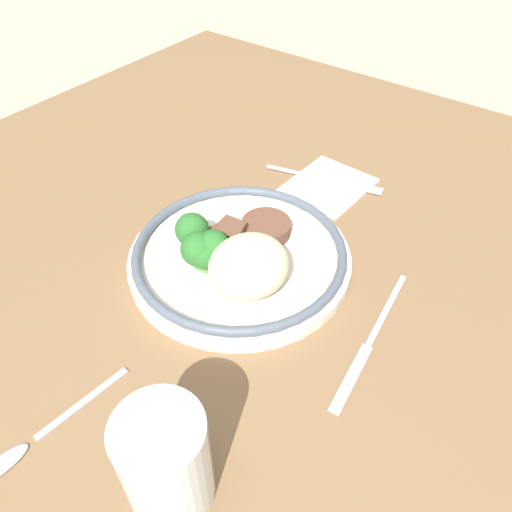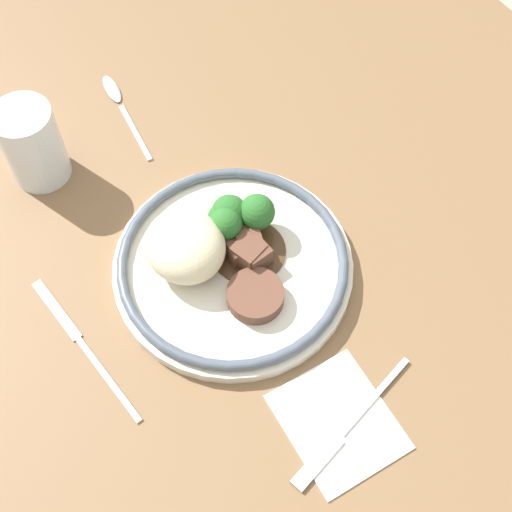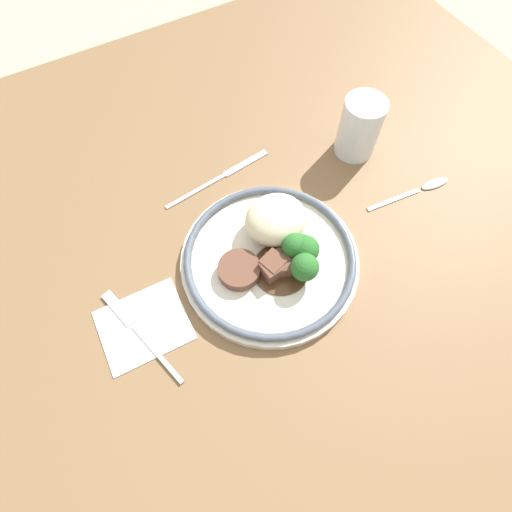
# 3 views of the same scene
# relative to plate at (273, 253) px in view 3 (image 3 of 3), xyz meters

# --- Properties ---
(ground_plane) EXTENTS (8.00, 8.00, 0.00)m
(ground_plane) POSITION_rel_plate_xyz_m (0.04, 0.03, -0.05)
(ground_plane) COLOR tan
(dining_table) EXTENTS (1.30, 1.23, 0.03)m
(dining_table) POSITION_rel_plate_xyz_m (0.04, 0.03, -0.04)
(dining_table) COLOR brown
(dining_table) RESTS_ON ground
(napkin) EXTENTS (0.13, 0.11, 0.00)m
(napkin) POSITION_rel_plate_xyz_m (-0.22, -0.00, -0.02)
(napkin) COLOR white
(napkin) RESTS_ON dining_table
(plate) EXTENTS (0.28, 0.28, 0.08)m
(plate) POSITION_rel_plate_xyz_m (0.00, 0.00, 0.00)
(plate) COLOR silver
(plate) RESTS_ON dining_table
(juice_glass) EXTENTS (0.07, 0.07, 0.11)m
(juice_glass) POSITION_rel_plate_xyz_m (0.25, 0.12, 0.03)
(juice_glass) COLOR yellow
(juice_glass) RESTS_ON dining_table
(fork) EXTENTS (0.06, 0.18, 0.00)m
(fork) POSITION_rel_plate_xyz_m (-0.23, 0.00, -0.02)
(fork) COLOR #ADADB2
(fork) RESTS_ON napkin
(knife) EXTENTS (0.21, 0.03, 0.00)m
(knife) POSITION_rel_plate_xyz_m (0.00, 0.19, -0.02)
(knife) COLOR #ADADB2
(knife) RESTS_ON dining_table
(spoon) EXTENTS (0.16, 0.03, 0.01)m
(spoon) POSITION_rel_plate_xyz_m (0.30, -0.01, -0.02)
(spoon) COLOR #ADADB2
(spoon) RESTS_ON dining_table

